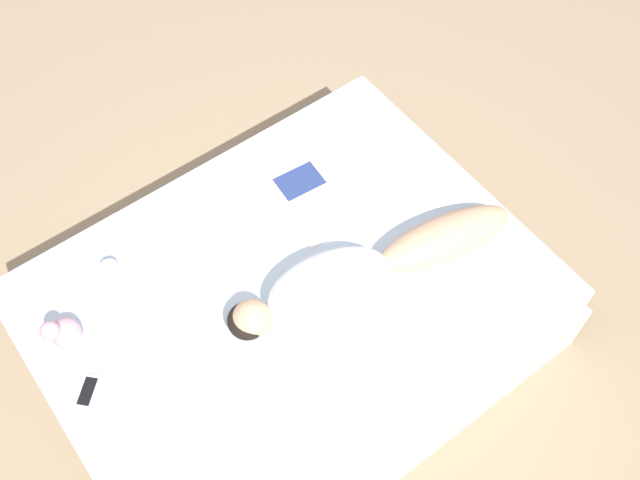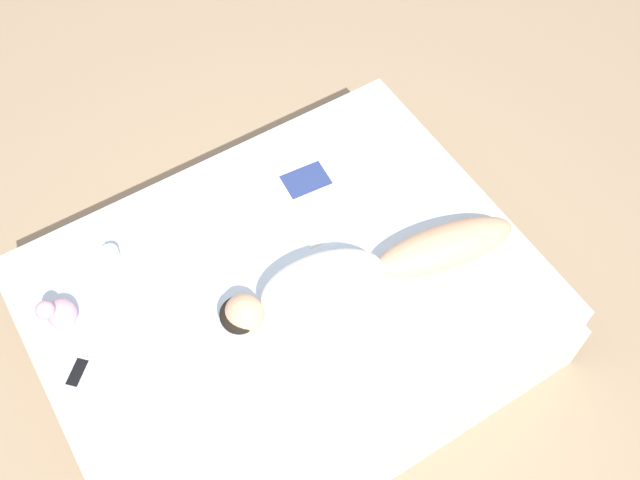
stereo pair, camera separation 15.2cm
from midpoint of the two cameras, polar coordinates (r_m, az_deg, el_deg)
The scene contains 7 objects.
ground_plane at distance 3.77m, azimuth -3.24°, elevation -7.58°, with size 12.00×12.00×0.00m, color #9E8466.
bed at distance 3.54m, azimuth -3.44°, elevation -5.83°, with size 1.70×2.20×0.52m.
person at distance 3.23m, azimuth 1.91°, elevation -2.45°, with size 0.48×1.38×0.22m.
open_magazine at distance 3.56m, azimuth -1.86°, elevation 3.19°, with size 0.50×0.35×0.01m.
coffee_mug at distance 3.45m, azimuth -16.91°, elevation -2.29°, with size 0.11×0.08×0.08m.
cell_phone at distance 3.26m, azimuth -18.60°, elevation -10.94°, with size 0.15×0.15×0.01m.
plush_toy at distance 3.32m, azimuth -20.24°, elevation -6.69°, with size 0.14×0.15×0.18m.
Camera 1 is at (-1.35, 0.85, 3.42)m, focal length 42.00 mm.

